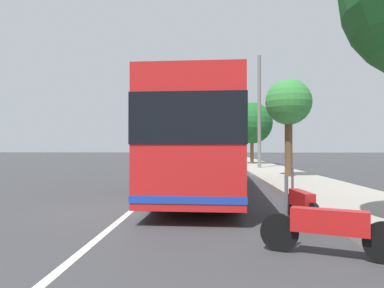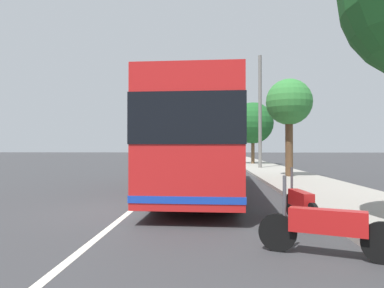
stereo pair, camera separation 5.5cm
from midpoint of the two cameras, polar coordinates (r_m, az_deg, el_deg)
The scene contains 12 objects.
ground_plane at distance 9.91m, azimuth -9.90°, elevation -10.58°, with size 220.00×220.00×0.00m, color #38383A.
sidewalk_curb at distance 20.09m, azimuth 15.51°, elevation -5.25°, with size 110.00×3.60×0.14m, color #9E998E.
lane_divider_line at distance 19.71m, azimuth -3.53°, elevation -5.56°, with size 110.00×0.16×0.01m, color silver.
coach_bus at distance 13.69m, azimuth 1.77°, elevation 0.64°, with size 12.37×3.10×3.59m.
motorcycle_mid_row at distance 6.12m, azimuth 20.78°, elevation -12.31°, with size 0.89×2.05×1.26m.
motorcycle_by_tree at distance 8.69m, azimuth 16.94°, elevation -8.95°, with size 2.04×0.34×1.23m.
car_behind_bus at distance 31.83m, azimuth -4.60°, elevation -2.45°, with size 4.51×1.96×1.37m.
car_far_distant at distance 42.52m, azimuth -3.01°, elevation -1.89°, with size 4.33×2.07×1.50m.
car_side_street at distance 52.51m, azimuth -1.98°, elevation -1.70°, with size 4.24×1.96×1.37m.
roadside_tree_mid_block at distance 20.47m, azimuth 15.13°, elevation 6.29°, with size 2.54×2.54×5.51m.
roadside_tree_far_block at distance 35.55m, azimuth 9.54°, elevation 3.32°, with size 4.05×4.05×6.16m.
utility_pole at distance 28.53m, azimuth 10.67°, elevation 5.01°, with size 0.27×0.27×8.96m, color slate.
Camera 1 is at (-9.52, -2.09, 1.73)m, focal length 33.29 mm.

